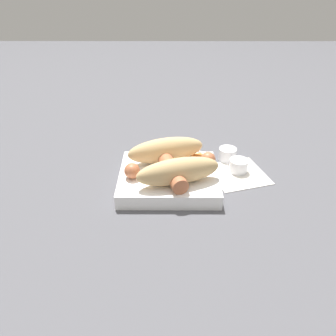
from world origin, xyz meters
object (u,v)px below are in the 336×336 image
Objects in this scene: bread_roll at (171,160)px; condiment_cup_near at (238,167)px; food_tray at (168,178)px; condiment_cup_far at (227,155)px; sausage at (170,165)px.

bread_roll is 4.75× the size of condiment_cup_near.
bread_roll is at bearing -156.32° from food_tray.
food_tray is 0.16m from condiment_cup_near.
food_tray is at bearing 36.40° from condiment_cup_far.
sausage is 4.55× the size of condiment_cup_far.
bread_roll reaches higher than food_tray.
sausage is (0.00, 0.00, -0.01)m from bread_roll.
condiment_cup_near is (-0.15, -0.05, -0.04)m from bread_roll.
condiment_cup_far is (-0.14, -0.10, -0.00)m from food_tray.
condiment_cup_near is at bearing 107.81° from condiment_cup_far.
sausage reaches higher than condiment_cup_near.
bread_roll reaches higher than condiment_cup_near.
food_tray is 4.92× the size of condiment_cup_near.
condiment_cup_near and condiment_cup_far have the same top height.
food_tray and condiment_cup_far have the same top height.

